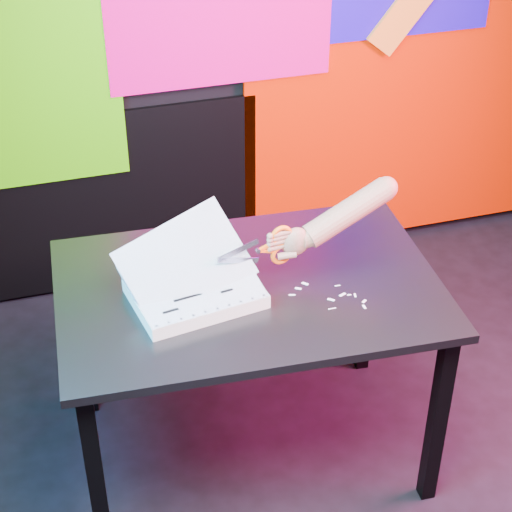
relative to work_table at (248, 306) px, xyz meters
name	(u,v)px	position (x,y,z in m)	size (l,w,h in m)	color
room	(447,135)	(0.48, -0.29, 0.69)	(3.01, 3.01, 2.71)	black
backdrop	(291,73)	(0.54, 1.17, 0.29)	(2.88, 0.05, 2.08)	#C31B00
work_table	(248,306)	(0.00, 0.00, 0.00)	(1.28, 0.90, 0.75)	black
printout_stack	(195,292)	(-0.18, -0.03, 0.12)	(0.46, 0.34, 0.29)	silver
scissors	(276,246)	(0.09, 0.00, 0.22)	(0.25, 0.04, 0.14)	#9C9CB2
hand_forearm	(339,217)	(0.31, 0.03, 0.27)	(0.45, 0.12, 0.21)	#A66C57
paper_clippings	(331,295)	(0.23, -0.13, 0.09)	(0.23, 0.19, 0.00)	silver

